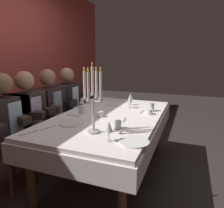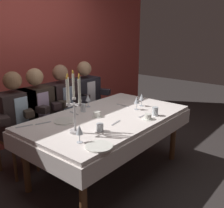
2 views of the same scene
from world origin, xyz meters
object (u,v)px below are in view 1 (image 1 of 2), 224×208
object	(u,v)px
dinner_plate_0	(71,123)
wine_glass_1	(130,99)
wine_glass_3	(109,127)
coffee_cup_1	(149,112)
seated_diner_0	(6,123)
seated_diner_2	(49,108)
water_tumbler_2	(81,110)
seated_diner_1	(27,115)
water_tumbler_0	(151,107)
wine_glass_2	(82,101)
coffee_cup_0	(100,114)
water_tumbler_1	(117,124)
dining_table	(110,125)
dinner_plate_1	(134,142)
wine_glass_0	(130,97)
seated_diner_3	(68,101)
candelabra	(93,100)

from	to	relation	value
dinner_plate_0	wine_glass_1	world-z (taller)	wine_glass_1
wine_glass_1	wine_glass_3	size ratio (longest dim) A/B	1.00
coffee_cup_1	seated_diner_0	bearing A→B (deg)	122.40
dinner_plate_0	wine_glass_1	bearing A→B (deg)	-22.57
dinner_plate_0	seated_diner_2	xyz separation A→B (m)	(0.50, 0.65, -0.01)
wine_glass_1	coffee_cup_1	size ratio (longest dim) A/B	1.24
water_tumbler_2	seated_diner_1	world-z (taller)	seated_diner_1
water_tumbler_0	seated_diner_2	world-z (taller)	seated_diner_2
wine_glass_2	water_tumbler_2	xyz separation A→B (m)	(-0.18, -0.09, -0.07)
wine_glass_2	coffee_cup_0	bearing A→B (deg)	-121.31
water_tumbler_0	seated_diner_1	world-z (taller)	seated_diner_1
seated_diner_0	seated_diner_2	world-z (taller)	same
water_tumbler_1	seated_diner_0	bearing A→B (deg)	101.81
dining_table	wine_glass_1	bearing A→B (deg)	-16.04
dining_table	dinner_plate_1	distance (m)	0.82
water_tumbler_1	seated_diner_1	distance (m)	1.12
coffee_cup_0	water_tumbler_0	bearing A→B (deg)	-46.85
dinner_plate_0	wine_glass_0	size ratio (longest dim) A/B	1.46
wine_glass_1	seated_diner_3	world-z (taller)	seated_diner_3
water_tumbler_0	coffee_cup_0	xyz separation A→B (m)	(-0.46, 0.49, -0.02)
water_tumbler_0	wine_glass_2	bearing A→B (deg)	106.60
wine_glass_3	seated_diner_0	distance (m)	1.17
seated_diner_1	coffee_cup_1	bearing A→B (deg)	-67.83
water_tumbler_2	seated_diner_3	bearing A→B (deg)	44.15
wine_glass_1	dinner_plate_1	bearing A→B (deg)	-161.89
dinner_plate_0	seated_diner_2	size ratio (longest dim) A/B	0.19
dining_table	wine_glass_1	world-z (taller)	wine_glass_1
dinner_plate_0	seated_diner_0	xyz separation A→B (m)	(-0.19, 0.65, -0.01)
wine_glass_1	seated_diner_1	distance (m)	1.25
dinner_plate_0	wine_glass_2	distance (m)	0.59
water_tumbler_2	seated_diner_0	distance (m)	0.79
coffee_cup_0	seated_diner_0	xyz separation A→B (m)	(-0.53, 0.81, -0.03)
wine_glass_2	seated_diner_2	distance (m)	0.48
wine_glass_0	wine_glass_2	world-z (taller)	same
wine_glass_0	seated_diner_2	size ratio (longest dim) A/B	0.13
seated_diner_2	candelabra	bearing A→B (deg)	-123.36
candelabra	coffee_cup_0	bearing A→B (deg)	17.89
wine_glass_0	water_tumbler_1	bearing A→B (deg)	-170.85
water_tumbler_1	coffee_cup_0	bearing A→B (deg)	46.61
candelabra	seated_diner_3	size ratio (longest dim) A/B	0.49
wine_glass_3	dinner_plate_1	bearing A→B (deg)	-78.54
dining_table	dinner_plate_0	size ratio (longest dim) A/B	8.11
dining_table	candelabra	distance (m)	0.71
coffee_cup_0	dining_table	bearing A→B (deg)	-37.64
seated_diner_1	wine_glass_3	bearing A→B (deg)	-107.62
coffee_cup_1	seated_diner_0	world-z (taller)	seated_diner_0
seated_diner_2	water_tumbler_2	bearing A→B (deg)	-103.10
dining_table	wine_glass_3	bearing A→B (deg)	-158.62
dinner_plate_1	water_tumbler_2	size ratio (longest dim) A/B	2.43
seated_diner_0	seated_diner_3	xyz separation A→B (m)	(1.14, 0.00, 0.00)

